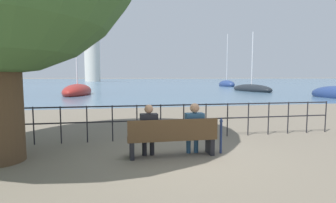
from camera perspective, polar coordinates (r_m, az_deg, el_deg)
ground_plane at (r=6.33m, az=0.85°, el=-11.71°), size 1000.00×1000.00×0.00m
harbor_water at (r=165.80m, az=-10.18°, el=4.64°), size 600.00×300.00×0.01m
park_bench at (r=6.15m, az=0.98°, el=-7.94°), size 2.08×0.45×0.90m
seated_person_left at (r=6.10m, az=-4.21°, el=-5.84°), size 0.40×0.35×1.23m
seated_person_right at (r=6.30m, az=5.70°, el=-5.39°), size 0.43×0.35×1.24m
promenade_railing at (r=7.80m, az=-1.60°, el=-3.24°), size 11.31×0.04×1.05m
closed_umbrella at (r=6.54m, az=11.46°, el=-6.76°), size 0.09×0.09×0.89m
sailboat_0 at (r=53.35m, az=12.63°, el=3.67°), size 2.50×5.44×10.74m
sailboat_2 at (r=36.21m, az=17.70°, el=2.62°), size 3.27×7.98×8.08m
sailboat_3 at (r=28.99m, az=-19.08°, el=2.09°), size 3.11×7.35×10.09m
harbor_lighthouse at (r=112.09m, az=-16.19°, el=9.52°), size 6.16×6.16×22.33m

